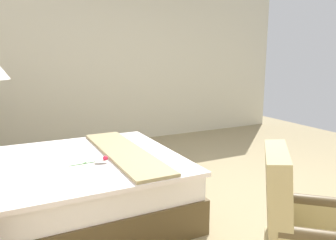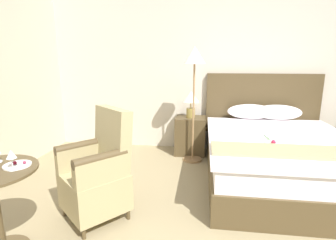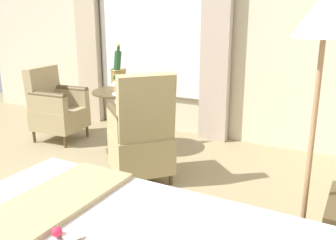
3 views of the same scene
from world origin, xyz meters
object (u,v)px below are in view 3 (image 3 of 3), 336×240
(floor_lamp_brass, at_px, (322,50))
(wine_glass_near_edge, at_px, (135,83))
(wine_glass_near_bucket, at_px, (114,84))
(snack_plate, at_px, (121,94))
(armchair_by_window, at_px, (142,137))
(side_table_round, at_px, (123,115))
(champagne_bucket, at_px, (118,76))
(armchair_facing_bed, at_px, (56,107))

(floor_lamp_brass, relative_size, wine_glass_near_edge, 12.52)
(wine_glass_near_bucket, distance_m, snack_plate, 0.13)
(wine_glass_near_edge, distance_m, armchair_by_window, 0.86)
(wine_glass_near_edge, bearing_deg, side_table_round, -67.84)
(champagne_bucket, height_order, wine_glass_near_bucket, champagne_bucket)
(wine_glass_near_edge, bearing_deg, armchair_facing_bed, -84.92)
(armchair_by_window, height_order, armchair_facing_bed, armchair_by_window)
(wine_glass_near_bucket, xyz_separation_m, snack_plate, (-0.02, 0.07, -0.10))
(snack_plate, distance_m, armchair_facing_bed, 1.13)
(side_table_round, distance_m, snack_plate, 0.34)
(side_table_round, xyz_separation_m, armchair_facing_bed, (0.04, -0.98, -0.02))
(side_table_round, distance_m, champagne_bucket, 0.45)
(side_table_round, bearing_deg, armchair_facing_bed, -87.64)
(armchair_by_window, bearing_deg, side_table_round, -132.69)
(wine_glass_near_bucket, relative_size, armchair_by_window, 0.14)
(side_table_round, bearing_deg, champagne_bucket, -121.57)
(side_table_round, xyz_separation_m, snack_plate, (0.15, 0.10, 0.29))
(wine_glass_near_edge, xyz_separation_m, snack_plate, (0.21, -0.05, -0.09))
(wine_glass_near_bucket, distance_m, armchair_by_window, 0.80)
(side_table_round, relative_size, wine_glass_near_bucket, 4.73)
(armchair_facing_bed, bearing_deg, champagne_bucket, 95.15)
(champagne_bucket, distance_m, wine_glass_near_edge, 0.23)
(floor_lamp_brass, height_order, snack_plate, floor_lamp_brass)
(snack_plate, height_order, armchair_by_window, armchair_by_window)
(wine_glass_near_bucket, bearing_deg, champagne_bucket, -155.41)
(side_table_round, height_order, armchair_facing_bed, armchair_facing_bed)
(armchair_by_window, bearing_deg, champagne_bucket, -131.73)
(champagne_bucket, bearing_deg, floor_lamp_brass, 57.43)
(armchair_by_window, distance_m, armchair_facing_bed, 1.67)
(champagne_bucket, height_order, armchair_by_window, champagne_bucket)
(champagne_bucket, bearing_deg, armchair_facing_bed, -84.85)
(floor_lamp_brass, height_order, side_table_round, floor_lamp_brass)
(wine_glass_near_bucket, bearing_deg, snack_plate, 105.66)
(floor_lamp_brass, height_order, armchair_facing_bed, floor_lamp_brass)
(champagne_bucket, bearing_deg, armchair_by_window, 48.27)
(floor_lamp_brass, height_order, armchair_by_window, floor_lamp_brass)
(side_table_round, relative_size, armchair_by_window, 0.67)
(floor_lamp_brass, distance_m, side_table_round, 2.76)
(champagne_bucket, bearing_deg, wine_glass_near_bucket, 24.59)
(side_table_round, height_order, wine_glass_near_bucket, wine_glass_near_bucket)
(floor_lamp_brass, xyz_separation_m, wine_glass_near_edge, (-1.46, -2.04, -0.58))
(floor_lamp_brass, bearing_deg, wine_glass_near_bucket, -119.64)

